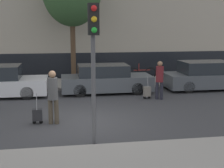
# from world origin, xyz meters

# --- Properties ---
(ground_plane) EXTENTS (80.00, 80.00, 0.00)m
(ground_plane) POSITION_xyz_m (0.00, 0.00, 0.00)
(ground_plane) COLOR #38383A
(sidewalk_near) EXTENTS (28.00, 2.50, 0.12)m
(sidewalk_near) POSITION_xyz_m (0.00, -3.75, 0.06)
(sidewalk_near) COLOR gray
(sidewalk_near) RESTS_ON ground_plane
(sidewalk_far) EXTENTS (28.00, 3.00, 0.12)m
(sidewalk_far) POSITION_xyz_m (0.00, 7.00, 0.06)
(sidewalk_far) COLOR gray
(sidewalk_far) RESTS_ON ground_plane
(parked_car_1) EXTENTS (4.45, 1.77, 1.40)m
(parked_car_1) POSITION_xyz_m (1.52, 4.60, 0.65)
(parked_car_1) COLOR #4C5156
(parked_car_1) RESTS_ON ground_plane
(parked_car_2) EXTENTS (4.53, 1.87, 1.46)m
(parked_car_2) POSITION_xyz_m (6.89, 4.62, 0.68)
(parked_car_2) COLOR #4C5156
(parked_car_2) RESTS_ON ground_plane
(pedestrian_left) EXTENTS (0.35, 0.34, 1.82)m
(pedestrian_left) POSITION_xyz_m (-0.94, -0.12, 1.04)
(pedestrian_left) COLOR #4C4233
(pedestrian_left) RESTS_ON ground_plane
(trolley_left) EXTENTS (0.34, 0.29, 1.05)m
(trolley_left) POSITION_xyz_m (-1.49, -0.03, 0.31)
(trolley_left) COLOR #262628
(trolley_left) RESTS_ON ground_plane
(pedestrian_right) EXTENTS (0.34, 0.34, 1.73)m
(pedestrian_right) POSITION_xyz_m (3.69, 2.76, 0.99)
(pedestrian_right) COLOR #23232D
(pedestrian_right) RESTS_ON ground_plane
(trolley_right) EXTENTS (0.34, 0.29, 1.09)m
(trolley_right) POSITION_xyz_m (3.18, 2.96, 0.33)
(trolley_right) COLOR slate
(trolley_right) RESTS_ON ground_plane
(traffic_light) EXTENTS (0.28, 0.47, 3.84)m
(traffic_light) POSITION_xyz_m (0.20, -2.36, 2.74)
(traffic_light) COLOR #515154
(traffic_light) RESTS_ON ground_plane
(parked_bicycle) EXTENTS (1.77, 0.06, 0.96)m
(parked_bicycle) POSITION_xyz_m (4.10, 7.40, 0.49)
(parked_bicycle) COLOR black
(parked_bicycle) RESTS_ON sidewalk_far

